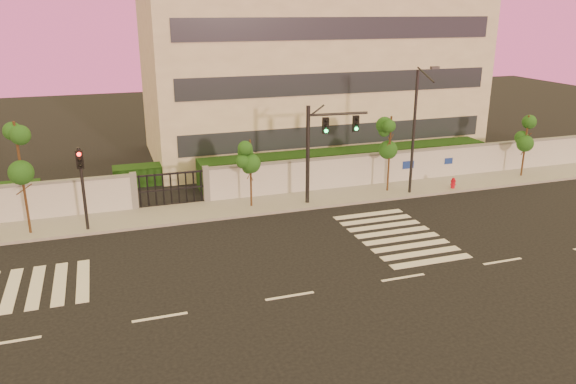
# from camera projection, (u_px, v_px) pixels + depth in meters

# --- Properties ---
(ground) EXTENTS (120.00, 120.00, 0.00)m
(ground) POSITION_uv_depth(u_px,v_px,m) (290.00, 296.00, 21.94)
(ground) COLOR black
(ground) RESTS_ON ground
(sidewalk) EXTENTS (60.00, 3.00, 0.15)m
(sidewalk) POSITION_uv_depth(u_px,v_px,m) (230.00, 208.00, 31.38)
(sidewalk) COLOR gray
(sidewalk) RESTS_ON ground
(perimeter_wall) EXTENTS (60.00, 0.36, 2.20)m
(perimeter_wall) POSITION_uv_depth(u_px,v_px,m) (225.00, 184.00, 32.45)
(perimeter_wall) COLOR #BABDC2
(perimeter_wall) RESTS_ON ground
(hedge_row) EXTENTS (41.00, 4.25, 1.80)m
(hedge_row) POSITION_uv_depth(u_px,v_px,m) (232.00, 174.00, 35.32)
(hedge_row) COLOR #11330F
(hedge_row) RESTS_ON ground
(institutional_building) EXTENTS (24.40, 12.40, 12.25)m
(institutional_building) POSITION_uv_depth(u_px,v_px,m) (309.00, 72.00, 42.55)
(institutional_building) COLOR #BDB8A0
(institutional_building) RESTS_ON ground
(road_markings) EXTENTS (57.00, 7.62, 0.02)m
(road_markings) POSITION_uv_depth(u_px,v_px,m) (229.00, 262.00, 24.84)
(road_markings) COLOR silver
(road_markings) RESTS_ON ground
(street_tree_c) EXTENTS (1.52, 1.21, 5.73)m
(street_tree_c) POSITION_uv_depth(u_px,v_px,m) (19.00, 153.00, 26.54)
(street_tree_c) COLOR #382314
(street_tree_c) RESTS_ON ground
(street_tree_d) EXTENTS (1.34, 1.07, 3.94)m
(street_tree_d) POSITION_uv_depth(u_px,v_px,m) (251.00, 158.00, 30.73)
(street_tree_d) COLOR #382314
(street_tree_d) RESTS_ON ground
(street_tree_e) EXTENTS (1.39, 1.11, 4.72)m
(street_tree_e) POSITION_uv_depth(u_px,v_px,m) (390.00, 137.00, 33.21)
(street_tree_e) COLOR #382314
(street_tree_e) RESTS_ON ground
(street_tree_f) EXTENTS (1.48, 1.18, 4.18)m
(street_tree_f) POSITION_uv_depth(u_px,v_px,m) (527.00, 132.00, 36.40)
(street_tree_f) COLOR #382314
(street_tree_f) RESTS_ON ground
(traffic_signal_main) EXTENTS (3.60, 0.47, 5.70)m
(traffic_signal_main) POSITION_uv_depth(u_px,v_px,m) (320.00, 143.00, 31.26)
(traffic_signal_main) COLOR black
(traffic_signal_main) RESTS_ON ground
(traffic_signal_secondary) EXTENTS (0.34, 0.33, 4.36)m
(traffic_signal_secondary) POSITION_uv_depth(u_px,v_px,m) (82.00, 179.00, 27.39)
(traffic_signal_secondary) COLOR black
(traffic_signal_secondary) RESTS_ON ground
(streetlight_east) EXTENTS (0.46, 1.87, 7.77)m
(streetlight_east) POSITION_uv_depth(u_px,v_px,m) (416.00, 127.00, 32.46)
(streetlight_east) COLOR black
(streetlight_east) RESTS_ON ground
(fire_hydrant) EXTENTS (0.33, 0.31, 0.82)m
(fire_hydrant) POSITION_uv_depth(u_px,v_px,m) (453.00, 184.00, 34.58)
(fire_hydrant) COLOR #AD0B1C
(fire_hydrant) RESTS_ON ground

